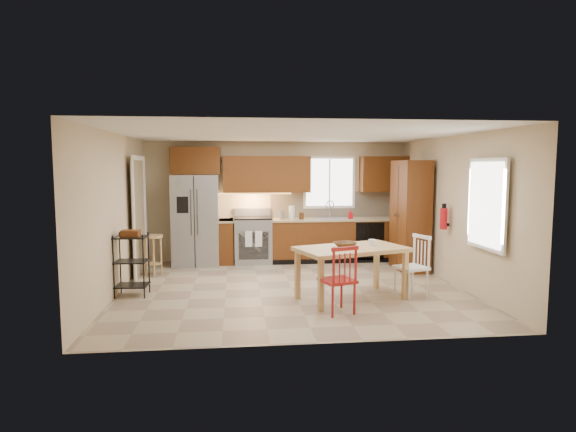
# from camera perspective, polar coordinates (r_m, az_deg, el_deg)

# --- Properties ---
(floor) EXTENTS (5.50, 5.50, 0.00)m
(floor) POSITION_cam_1_polar(r_m,az_deg,el_deg) (7.97, 0.45, -8.55)
(floor) COLOR tan
(floor) RESTS_ON ground
(ceiling) EXTENTS (5.50, 5.00, 0.02)m
(ceiling) POSITION_cam_1_polar(r_m,az_deg,el_deg) (7.73, 0.46, 9.70)
(ceiling) COLOR silver
(ceiling) RESTS_ON ground
(wall_back) EXTENTS (5.50, 0.02, 2.50)m
(wall_back) POSITION_cam_1_polar(r_m,az_deg,el_deg) (10.23, -1.19, 1.76)
(wall_back) COLOR #CCB793
(wall_back) RESTS_ON ground
(wall_front) EXTENTS (5.50, 0.02, 2.50)m
(wall_front) POSITION_cam_1_polar(r_m,az_deg,el_deg) (5.29, 3.63, -2.12)
(wall_front) COLOR #CCB793
(wall_front) RESTS_ON ground
(wall_left) EXTENTS (0.02, 5.00, 2.50)m
(wall_left) POSITION_cam_1_polar(r_m,az_deg,el_deg) (7.92, -19.73, 0.20)
(wall_left) COLOR #CCB793
(wall_left) RESTS_ON ground
(wall_right) EXTENTS (0.02, 5.00, 2.50)m
(wall_right) POSITION_cam_1_polar(r_m,az_deg,el_deg) (8.52, 19.15, 0.60)
(wall_right) COLOR #CCB793
(wall_right) RESTS_ON ground
(refrigerator) EXTENTS (0.92, 0.75, 1.82)m
(refrigerator) POSITION_cam_1_polar(r_m,az_deg,el_deg) (9.88, -10.86, -0.47)
(refrigerator) COLOR gray
(refrigerator) RESTS_ON floor
(range_stove) EXTENTS (0.76, 0.63, 0.92)m
(range_stove) POSITION_cam_1_polar(r_m,az_deg,el_deg) (9.97, -4.17, -2.93)
(range_stove) COLOR gray
(range_stove) RESTS_ON floor
(base_cabinet_narrow) EXTENTS (0.30, 0.60, 0.90)m
(base_cabinet_narrow) POSITION_cam_1_polar(r_m,az_deg,el_deg) (9.98, -7.33, -3.01)
(base_cabinet_narrow) COLOR #5A2F10
(base_cabinet_narrow) RESTS_ON floor
(base_cabinet_run) EXTENTS (2.92, 0.60, 0.90)m
(base_cabinet_run) POSITION_cam_1_polar(r_m,az_deg,el_deg) (10.22, 6.21, -2.79)
(base_cabinet_run) COLOR #5A2F10
(base_cabinet_run) RESTS_ON floor
(dishwasher) EXTENTS (0.60, 0.02, 0.78)m
(dishwasher) POSITION_cam_1_polar(r_m,az_deg,el_deg) (10.08, 9.68, -2.97)
(dishwasher) COLOR black
(dishwasher) RESTS_ON floor
(backsplash) EXTENTS (2.92, 0.03, 0.55)m
(backsplash) POSITION_cam_1_polar(r_m,az_deg,el_deg) (10.41, 5.91, 1.39)
(backsplash) COLOR beige
(backsplash) RESTS_ON wall_back
(upper_over_fridge) EXTENTS (1.00, 0.35, 0.55)m
(upper_over_fridge) POSITION_cam_1_polar(r_m,az_deg,el_deg) (10.02, -10.90, 6.43)
(upper_over_fridge) COLOR #572B0E
(upper_over_fridge) RESTS_ON wall_back
(upper_left_block) EXTENTS (1.80, 0.35, 0.75)m
(upper_left_block) POSITION_cam_1_polar(r_m,az_deg,el_deg) (10.01, -2.54, 4.96)
(upper_left_block) COLOR #572B0E
(upper_left_block) RESTS_ON wall_back
(upper_right_block) EXTENTS (1.00, 0.35, 0.75)m
(upper_right_block) POSITION_cam_1_polar(r_m,az_deg,el_deg) (10.47, 11.29, 4.89)
(upper_right_block) COLOR #572B0E
(upper_right_block) RESTS_ON wall_back
(window_back) EXTENTS (1.12, 0.04, 1.12)m
(window_back) POSITION_cam_1_polar(r_m,az_deg,el_deg) (10.34, 4.91, 4.00)
(window_back) COLOR white
(window_back) RESTS_ON wall_back
(sink) EXTENTS (0.62, 0.46, 0.16)m
(sink) POSITION_cam_1_polar(r_m,az_deg,el_deg) (10.13, 5.18, -0.52)
(sink) COLOR gray
(sink) RESTS_ON base_cabinet_run
(undercab_glow) EXTENTS (1.60, 0.30, 0.01)m
(undercab_glow) POSITION_cam_1_polar(r_m,az_deg,el_deg) (9.98, -4.24, 2.68)
(undercab_glow) COLOR #FFBF66
(undercab_glow) RESTS_ON wall_back
(soap_bottle) EXTENTS (0.09, 0.09, 0.19)m
(soap_bottle) POSITION_cam_1_polar(r_m,az_deg,el_deg) (10.10, 7.42, 0.21)
(soap_bottle) COLOR #B40C12
(soap_bottle) RESTS_ON base_cabinet_run
(paper_towel) EXTENTS (0.12, 0.12, 0.28)m
(paper_towel) POSITION_cam_1_polar(r_m,az_deg,el_deg) (9.92, 0.43, 0.42)
(paper_towel) COLOR white
(paper_towel) RESTS_ON base_cabinet_run
(canister_steel) EXTENTS (0.11, 0.11, 0.18)m
(canister_steel) POSITION_cam_1_polar(r_m,az_deg,el_deg) (9.91, -0.72, 0.12)
(canister_steel) COLOR gray
(canister_steel) RESTS_ON base_cabinet_run
(canister_wood) EXTENTS (0.10, 0.10, 0.14)m
(canister_wood) POSITION_cam_1_polar(r_m,az_deg,el_deg) (9.93, 1.60, 0.01)
(canister_wood) COLOR #4A2F13
(canister_wood) RESTS_ON base_cabinet_run
(pantry) EXTENTS (0.50, 0.95, 2.10)m
(pantry) POSITION_cam_1_polar(r_m,az_deg,el_deg) (9.51, 14.27, 0.06)
(pantry) COLOR #5A2F10
(pantry) RESTS_ON floor
(fire_extinguisher) EXTENTS (0.12, 0.12, 0.36)m
(fire_extinguisher) POSITION_cam_1_polar(r_m,az_deg,el_deg) (8.62, 17.97, -0.30)
(fire_extinguisher) COLOR #B40C12
(fire_extinguisher) RESTS_ON wall_right
(window_right) EXTENTS (0.04, 1.02, 1.32)m
(window_right) POSITION_cam_1_polar(r_m,az_deg,el_deg) (7.45, 22.50, 1.31)
(window_right) COLOR white
(window_right) RESTS_ON wall_right
(doorway) EXTENTS (0.04, 0.95, 2.10)m
(doorway) POSITION_cam_1_polar(r_m,az_deg,el_deg) (9.18, -17.33, -0.23)
(doorway) COLOR #8C7A59
(doorway) RESTS_ON wall_left
(dining_table) EXTENTS (1.79, 1.35, 0.77)m
(dining_table) POSITION_cam_1_polar(r_m,az_deg,el_deg) (7.31, 7.49, -6.79)
(dining_table) COLOR tan
(dining_table) RESTS_ON floor
(chair_red) EXTENTS (0.55, 0.55, 0.93)m
(chair_red) POSITION_cam_1_polar(r_m,az_deg,el_deg) (6.60, 5.87, -7.45)
(chair_red) COLOR #A31B19
(chair_red) RESTS_ON floor
(chair_white) EXTENTS (0.55, 0.55, 0.93)m
(chair_white) POSITION_cam_1_polar(r_m,az_deg,el_deg) (7.62, 14.39, -5.80)
(chair_white) COLOR white
(chair_white) RESTS_ON floor
(table_bowl) EXTENTS (0.41, 0.41, 0.08)m
(table_bowl) POSITION_cam_1_polar(r_m,az_deg,el_deg) (7.22, 6.76, -3.75)
(table_bowl) COLOR #4A2F13
(table_bowl) RESTS_ON dining_table
(table_jar) EXTENTS (0.15, 0.15, 0.14)m
(table_jar) POSITION_cam_1_polar(r_m,az_deg,el_deg) (7.42, 9.96, -3.30)
(table_jar) COLOR white
(table_jar) RESTS_ON dining_table
(bar_stool) EXTENTS (0.43, 0.43, 0.74)m
(bar_stool) POSITION_cam_1_polar(r_m,az_deg,el_deg) (9.19, -15.67, -4.48)
(bar_stool) COLOR tan
(bar_stool) RESTS_ON floor
(utility_cart) EXTENTS (0.51, 0.40, 0.97)m
(utility_cart) POSITION_cam_1_polar(r_m,az_deg,el_deg) (7.80, -18.04, -5.52)
(utility_cart) COLOR black
(utility_cart) RESTS_ON floor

